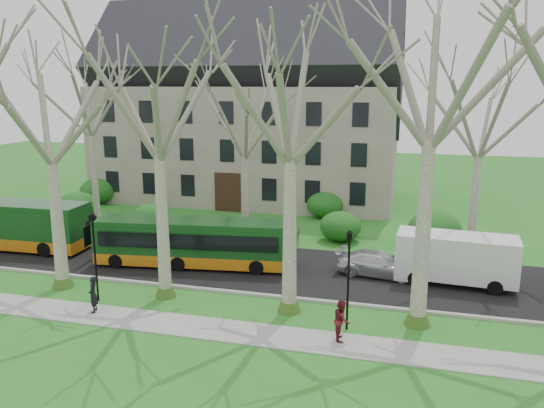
{
  "coord_description": "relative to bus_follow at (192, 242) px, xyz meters",
  "views": [
    {
      "loc": [
        8.2,
        -22.05,
        10.27
      ],
      "look_at": [
        1.65,
        3.0,
        4.36
      ],
      "focal_mm": 35.0,
      "sensor_mm": 36.0,
      "label": 1
    }
  ],
  "objects": [
    {
      "name": "lamp_row",
      "position": [
        3.52,
        -5.81,
        1.13
      ],
      "size": [
        36.22,
        0.22,
        4.3
      ],
      "color": "black",
      "rests_on": "ground"
    },
    {
      "name": "hedges",
      "position": [
        -1.15,
        9.19,
        -0.44
      ],
      "size": [
        30.6,
        8.6,
        2.0
      ],
      "color": "#205317",
      "rests_on": "ground"
    },
    {
      "name": "tree_row_far",
      "position": [
        2.18,
        6.19,
        4.56
      ],
      "size": [
        33.0,
        7.0,
        12.0
      ],
      "color": "gray",
      "rests_on": "ground"
    },
    {
      "name": "road",
      "position": [
        3.52,
        0.69,
        -1.41
      ],
      "size": [
        80.0,
        8.0,
        0.06
      ],
      "primitive_type": "cube",
      "color": "black",
      "rests_on": "ground"
    },
    {
      "name": "pedestrian_a",
      "position": [
        -1.87,
        -7.09,
        -0.53
      ],
      "size": [
        0.6,
        0.72,
        1.69
      ],
      "primitive_type": "imported",
      "rotation": [
        0.0,
        0.0,
        -1.21
      ],
      "color": "black",
      "rests_on": "sidewalk"
    },
    {
      "name": "building",
      "position": [
        -2.48,
        19.19,
        6.63
      ],
      "size": [
        26.5,
        12.2,
        16.0
      ],
      "color": "gray",
      "rests_on": "ground"
    },
    {
      "name": "ground",
      "position": [
        3.52,
        -4.81,
        -1.44
      ],
      "size": [
        120.0,
        120.0,
        0.0
      ],
      "primitive_type": "plane",
      "color": "#247722",
      "rests_on": "ground"
    },
    {
      "name": "sidewalk",
      "position": [
        3.52,
        -7.31,
        -1.41
      ],
      "size": [
        70.0,
        2.0,
        0.06
      ],
      "primitive_type": "cube",
      "color": "gray",
      "rests_on": "ground"
    },
    {
      "name": "van_a",
      "position": [
        14.32,
        0.8,
        -0.07
      ],
      "size": [
        6.13,
        2.63,
        2.61
      ],
      "primitive_type": null,
      "rotation": [
        0.0,
        0.0,
        -0.08
      ],
      "color": "silver",
      "rests_on": "road"
    },
    {
      "name": "pedestrian_b",
      "position": [
        9.42,
        -6.9,
        -0.53
      ],
      "size": [
        0.78,
        0.92,
        1.69
      ],
      "primitive_type": "imported",
      "rotation": [
        0.0,
        0.0,
        1.75
      ],
      "color": "maroon",
      "rests_on": "sidewalk"
    },
    {
      "name": "bus_follow",
      "position": [
        0.0,
        0.0,
        0.0
      ],
      "size": [
        11.23,
        3.65,
        2.76
      ],
      "primitive_type": null,
      "rotation": [
        0.0,
        0.0,
        0.13
      ],
      "color": "#124017",
      "rests_on": "road"
    },
    {
      "name": "tree_row_verge",
      "position": [
        3.52,
        -4.51,
        5.56
      ],
      "size": [
        49.0,
        7.0,
        14.0
      ],
      "color": "gray",
      "rests_on": "ground"
    },
    {
      "name": "sedan",
      "position": [
        10.38,
        0.99,
        -0.73
      ],
      "size": [
        4.65,
        2.34,
        1.3
      ],
      "primitive_type": "imported",
      "rotation": [
        0.0,
        0.0,
        1.45
      ],
      "color": "silver",
      "rests_on": "road"
    },
    {
      "name": "curb",
      "position": [
        3.52,
        -3.31,
        -1.37
      ],
      "size": [
        80.0,
        0.25,
        0.14
      ],
      "primitive_type": "cube",
      "color": "#A5A39E",
      "rests_on": "ground"
    }
  ]
}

